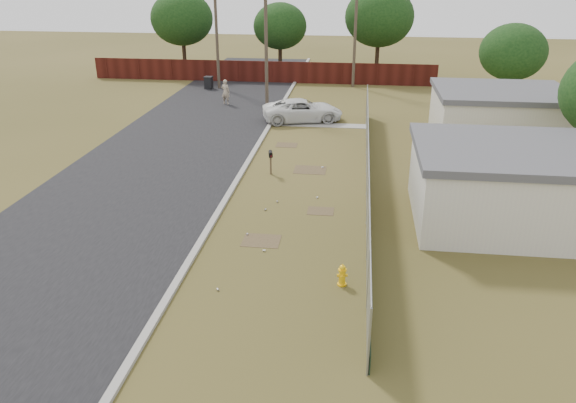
# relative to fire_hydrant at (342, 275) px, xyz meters

# --- Properties ---
(ground) EXTENTS (120.00, 120.00, 0.00)m
(ground) POSITION_rel_fire_hydrant_xyz_m (-2.31, 7.75, -0.35)
(ground) COLOR brown
(ground) RESTS_ON ground
(street) EXTENTS (15.10, 60.00, 0.12)m
(street) POSITION_rel_fire_hydrant_xyz_m (-9.06, 15.80, -0.34)
(street) COLOR black
(street) RESTS_ON ground
(chainlink_fence) EXTENTS (0.10, 27.06, 2.02)m
(chainlink_fence) POSITION_rel_fire_hydrant_xyz_m (0.82, 8.78, 0.44)
(chainlink_fence) COLOR gray
(chainlink_fence) RESTS_ON ground
(privacy_fence) EXTENTS (30.00, 0.12, 1.80)m
(privacy_fence) POSITION_rel_fire_hydrant_xyz_m (-8.31, 32.75, 0.55)
(privacy_fence) COLOR #3F120D
(privacy_fence) RESTS_ON ground
(utility_poles) EXTENTS (12.60, 8.24, 9.00)m
(utility_poles) POSITION_rel_fire_hydrant_xyz_m (-5.97, 28.42, 4.34)
(utility_poles) COLOR brown
(utility_poles) RESTS_ON ground
(houses) EXTENTS (9.30, 17.24, 3.10)m
(houses) POSITION_rel_fire_hydrant_xyz_m (7.39, 10.89, 1.21)
(houses) COLOR beige
(houses) RESTS_ON ground
(horizon_trees) EXTENTS (33.32, 31.94, 7.78)m
(horizon_trees) POSITION_rel_fire_hydrant_xyz_m (-1.47, 31.31, 4.27)
(horizon_trees) COLOR #372618
(horizon_trees) RESTS_ON ground
(fire_hydrant) EXTENTS (0.35, 0.36, 0.76)m
(fire_hydrant) POSITION_rel_fire_hydrant_xyz_m (0.00, 0.00, 0.00)
(fire_hydrant) COLOR yellow
(fire_hydrant) RESTS_ON ground
(mailbox) EXTENTS (0.28, 0.52, 1.18)m
(mailbox) POSITION_rel_fire_hydrant_xyz_m (-3.87, 9.93, 0.58)
(mailbox) COLOR brown
(mailbox) RESTS_ON ground
(pickup_truck) EXTENTS (5.66, 3.75, 1.44)m
(pickup_truck) POSITION_rel_fire_hydrant_xyz_m (-3.35, 20.13, 0.37)
(pickup_truck) COLOR silver
(pickup_truck) RESTS_ON ground
(pedestrian) EXTENTS (0.76, 0.61, 1.81)m
(pedestrian) POSITION_rel_fire_hydrant_xyz_m (-9.44, 24.23, 0.55)
(pedestrian) COLOR tan
(pedestrian) RESTS_ON ground
(trash_bin) EXTENTS (0.70, 0.77, 1.01)m
(trash_bin) POSITION_rel_fire_hydrant_xyz_m (-12.09, 29.40, 0.16)
(trash_bin) COLOR black
(trash_bin) RESTS_ON ground
(scattered_litter) EXTENTS (2.63, 12.09, 0.07)m
(scattered_litter) POSITION_rel_fire_hydrant_xyz_m (-2.82, 4.93, -0.31)
(scattered_litter) COLOR silver
(scattered_litter) RESTS_ON ground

